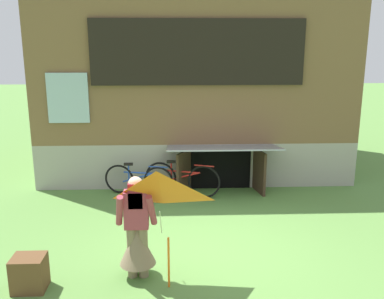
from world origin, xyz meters
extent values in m
plane|color=#56843D|center=(0.00, 0.00, 0.00)|extent=(60.00, 60.00, 0.00)
cube|color=#9E998E|center=(0.00, 5.34, 0.53)|extent=(7.50, 4.68, 1.05)
cube|color=brown|center=(0.00, 5.34, 2.86)|extent=(7.50, 4.68, 3.62)
cube|color=black|center=(0.00, 2.96, 3.12)|extent=(4.66, 0.08, 1.42)
cube|color=#9EB7C6|center=(0.00, 2.98, 3.12)|extent=(4.50, 0.04, 1.30)
cube|color=#9EB7C6|center=(-2.85, 2.97, 2.14)|extent=(0.90, 0.06, 1.10)
cube|color=black|center=(0.54, 2.98, 0.49)|extent=(1.40, 0.03, 0.97)
cube|color=#3D2B1E|center=(-0.31, 2.70, 0.49)|extent=(0.36, 0.66, 0.97)
cube|color=#3D2B1E|center=(1.39, 2.70, 0.49)|extent=(0.19, 0.70, 0.97)
cube|color=gray|center=(0.54, 2.45, 1.10)|extent=(2.45, 1.09, 0.18)
cylinder|color=#7F6B51|center=(-1.15, -0.86, 0.38)|extent=(0.14, 0.14, 0.77)
cylinder|color=#7F6B51|center=(-0.99, -0.86, 0.38)|extent=(0.14, 0.14, 0.77)
cone|color=#7F6B51|center=(-1.07, -0.86, 0.50)|extent=(0.52, 0.52, 0.58)
cube|color=#993847|center=(-1.07, -0.86, 1.04)|extent=(0.34, 0.20, 0.54)
cylinder|color=#993847|center=(-1.29, -0.96, 1.07)|extent=(0.16, 0.31, 0.51)
cylinder|color=#993847|center=(-0.85, -0.96, 1.07)|extent=(0.16, 0.31, 0.51)
cube|color=maroon|center=(-1.07, -0.92, 1.26)|extent=(0.20, 0.08, 0.36)
sphere|color=#D8AD8E|center=(-1.07, -0.86, 1.42)|extent=(0.21, 0.21, 0.21)
pyramid|color=orange|center=(-0.75, -1.46, 1.31)|extent=(1.11, 0.84, 0.69)
cylinder|color=beige|center=(-0.72, -1.11, 0.94)|extent=(0.01, 0.66, 0.60)
cylinder|color=orange|center=(-0.62, -1.16, 0.37)|extent=(0.03, 0.03, 0.74)
torus|color=black|center=(0.11, 2.35, 0.37)|extent=(0.71, 0.28, 0.74)
torus|color=black|center=(-0.84, 2.67, 0.37)|extent=(0.71, 0.28, 0.74)
cylinder|color=red|center=(-0.36, 2.51, 0.56)|extent=(0.73, 0.27, 0.04)
cylinder|color=red|center=(-0.36, 2.51, 0.44)|extent=(0.79, 0.29, 0.30)
cylinder|color=red|center=(-0.60, 2.59, 0.56)|extent=(0.04, 0.04, 0.42)
cube|color=black|center=(-0.60, 2.59, 0.77)|extent=(0.20, 0.08, 0.05)
cylinder|color=red|center=(0.11, 2.35, 0.73)|extent=(0.43, 0.17, 0.03)
torus|color=black|center=(-0.89, 2.54, 0.33)|extent=(0.66, 0.18, 0.67)
torus|color=black|center=(-1.78, 2.73, 0.33)|extent=(0.66, 0.18, 0.67)
cylinder|color=#284CB2|center=(-1.33, 2.64, 0.51)|extent=(0.67, 0.17, 0.04)
cylinder|color=#284CB2|center=(-1.33, 2.64, 0.40)|extent=(0.74, 0.19, 0.27)
cylinder|color=#284CB2|center=(-1.56, 2.68, 0.51)|extent=(0.04, 0.04, 0.38)
cube|color=black|center=(-1.56, 2.68, 0.69)|extent=(0.20, 0.08, 0.05)
cylinder|color=#284CB2|center=(-0.89, 2.54, 0.66)|extent=(0.44, 0.12, 0.03)
cube|color=brown|center=(-2.53, -1.14, 0.24)|extent=(0.44, 0.38, 0.49)
camera|label=1|loc=(-0.51, -6.46, 3.29)|focal=39.77mm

